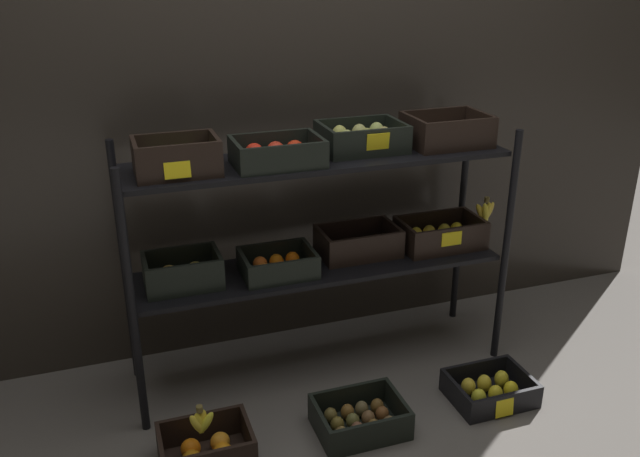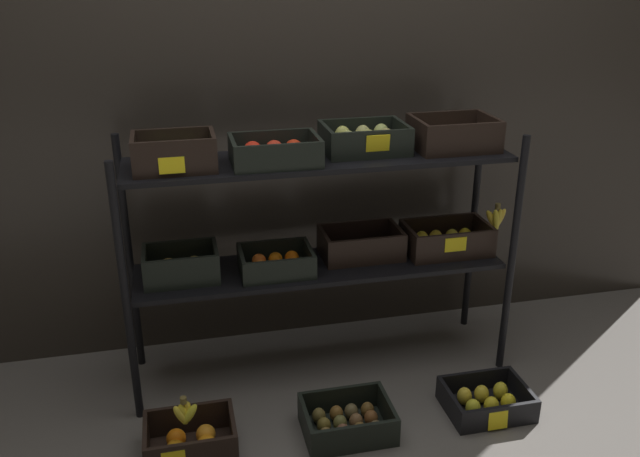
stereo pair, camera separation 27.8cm
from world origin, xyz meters
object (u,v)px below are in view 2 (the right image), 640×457
object	(u,v)px
display_rack	(326,208)
banana_bunch_loose	(185,413)
crate_ground_kiwi	(347,422)
crate_ground_orange	(191,441)
crate_ground_lemon	(486,401)

from	to	relation	value
display_rack	banana_bunch_loose	bearing A→B (deg)	-143.70
banana_bunch_loose	display_rack	bearing A→B (deg)	36.30
crate_ground_kiwi	banana_bunch_loose	bearing A→B (deg)	179.18
crate_ground_kiwi	banana_bunch_loose	world-z (taller)	banana_bunch_loose
crate_ground_kiwi	banana_bunch_loose	xyz separation A→B (m)	(-0.61, 0.01, 0.14)
crate_ground_orange	crate_ground_lemon	size ratio (longest dim) A/B	1.00
crate_ground_orange	crate_ground_lemon	xyz separation A→B (m)	(1.19, -0.01, -0.01)
crate_ground_kiwi	crate_ground_lemon	xyz separation A→B (m)	(0.59, 0.00, -0.00)
crate_ground_kiwi	display_rack	bearing A→B (deg)	86.87
display_rack	crate_ground_lemon	xyz separation A→B (m)	(0.56, -0.47, -0.72)
crate_ground_orange	crate_ground_lemon	world-z (taller)	crate_ground_orange
display_rack	crate_ground_kiwi	bearing A→B (deg)	-93.13
display_rack	banana_bunch_loose	world-z (taller)	display_rack
crate_ground_orange	banana_bunch_loose	xyz separation A→B (m)	(-0.01, -0.01, 0.13)
crate_ground_orange	crate_ground_kiwi	bearing A→B (deg)	-1.47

